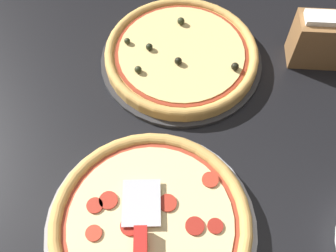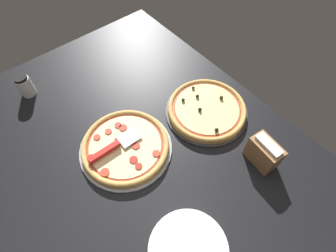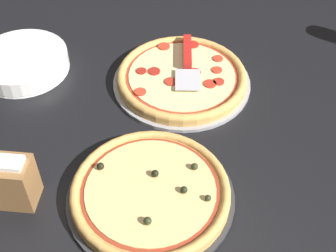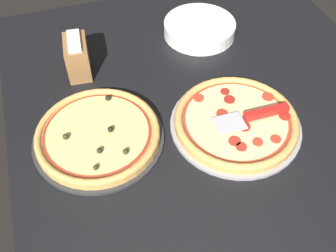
{
  "view_description": "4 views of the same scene",
  "coord_description": "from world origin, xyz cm",
  "px_view_note": "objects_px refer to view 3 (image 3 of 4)",
  "views": [
    {
      "loc": [
        1.06,
        -24.43,
        69.62
      ],
      "look_at": [
        2.55,
        16.15,
        3.0
      ],
      "focal_mm": 42.0,
      "sensor_mm": 36.0,
      "label": 1
    },
    {
      "loc": [
        50.09,
        -23.03,
        94.63
      ],
      "look_at": [
        2.55,
        16.15,
        3.0
      ],
      "focal_mm": 28.0,
      "sensor_mm": 36.0,
      "label": 2
    },
    {
      "loc": [
        2.35,
        95.32,
        84.6
      ],
      "look_at": [
        2.55,
        16.15,
        3.0
      ],
      "focal_mm": 50.0,
      "sensor_mm": 36.0,
      "label": 3
    },
    {
      "loc": [
        -65.99,
        38.85,
        85.94
      ],
      "look_at": [
        2.55,
        16.15,
        3.0
      ],
      "focal_mm": 42.0,
      "sensor_mm": 36.0,
      "label": 4
    }
  ],
  "objects_px": {
    "pizza_front": "(182,77)",
    "serving_spatula": "(188,56)",
    "pizza_back": "(151,191)",
    "napkin_holder": "(4,181)",
    "plate_stack": "(23,62)"
  },
  "relations": [
    {
      "from": "plate_stack",
      "to": "pizza_back",
      "type": "bearing_deg",
      "value": 129.85
    },
    {
      "from": "pizza_back",
      "to": "serving_spatula",
      "type": "xyz_separation_m",
      "value": [
        -0.09,
        -0.45,
        0.02
      ]
    },
    {
      "from": "pizza_front",
      "to": "serving_spatula",
      "type": "distance_m",
      "value": 0.07
    },
    {
      "from": "serving_spatula",
      "to": "napkin_holder",
      "type": "distance_m",
      "value": 0.6
    },
    {
      "from": "pizza_back",
      "to": "serving_spatula",
      "type": "distance_m",
      "value": 0.46
    },
    {
      "from": "pizza_back",
      "to": "serving_spatula",
      "type": "height_order",
      "value": "serving_spatula"
    },
    {
      "from": "pizza_front",
      "to": "napkin_holder",
      "type": "xyz_separation_m",
      "value": [
        0.38,
        0.38,
        0.04
      ]
    },
    {
      "from": "plate_stack",
      "to": "napkin_holder",
      "type": "bearing_deg",
      "value": 98.61
    },
    {
      "from": "serving_spatula",
      "to": "plate_stack",
      "type": "xyz_separation_m",
      "value": [
        0.47,
        -0.0,
        -0.02
      ]
    },
    {
      "from": "pizza_back",
      "to": "plate_stack",
      "type": "relative_size",
      "value": 1.35
    },
    {
      "from": "pizza_back",
      "to": "napkin_holder",
      "type": "xyz_separation_m",
      "value": [
        0.31,
        -0.0,
        0.04
      ]
    },
    {
      "from": "serving_spatula",
      "to": "plate_stack",
      "type": "relative_size",
      "value": 0.86
    },
    {
      "from": "pizza_front",
      "to": "serving_spatula",
      "type": "bearing_deg",
      "value": -105.2
    },
    {
      "from": "serving_spatula",
      "to": "plate_stack",
      "type": "bearing_deg",
      "value": -0.27
    },
    {
      "from": "plate_stack",
      "to": "napkin_holder",
      "type": "xyz_separation_m",
      "value": [
        -0.07,
        0.45,
        0.04
      ]
    }
  ]
}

